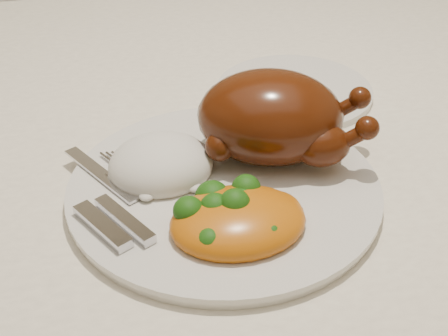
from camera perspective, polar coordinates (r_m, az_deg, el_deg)
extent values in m
cube|color=brown|center=(0.73, -10.27, 0.09)|extent=(1.60, 0.90, 0.04)
cube|color=white|center=(0.72, -10.47, 1.66)|extent=(1.72, 1.02, 0.01)
cube|color=white|center=(1.21, -10.71, 11.29)|extent=(1.72, 0.01, 0.18)
cylinder|color=silver|center=(0.63, 0.00, -1.99)|extent=(0.40, 0.40, 0.01)
cylinder|color=silver|center=(0.82, 6.41, 7.03)|extent=(0.21, 0.21, 0.01)
ellipsoid|color=#4F1D08|center=(0.65, 4.22, 4.68)|extent=(0.17, 0.15, 0.10)
ellipsoid|color=#4F1D08|center=(0.63, 3.45, 6.08)|extent=(0.08, 0.07, 0.04)
ellipsoid|color=#4F1D08|center=(0.63, 8.97, 2.04)|extent=(0.06, 0.04, 0.04)
sphere|color=#4F1D08|center=(0.63, 12.97, 3.58)|extent=(0.02, 0.02, 0.02)
ellipsoid|color=#4F1D08|center=(0.68, 8.63, 4.84)|extent=(0.06, 0.04, 0.04)
sphere|color=#4F1D08|center=(0.68, 12.32, 6.29)|extent=(0.02, 0.02, 0.02)
sphere|color=#4F1D08|center=(0.63, -0.38, 2.00)|extent=(0.03, 0.03, 0.03)
sphere|color=#4F1D08|center=(0.69, 0.02, 5.19)|extent=(0.03, 0.03, 0.03)
ellipsoid|color=white|center=(0.64, -5.78, 0.28)|extent=(0.12, 0.11, 0.06)
ellipsoid|color=orange|center=(0.57, 1.29, -4.95)|extent=(0.13, 0.10, 0.04)
ellipsoid|color=orange|center=(0.58, 4.36, -3.91)|extent=(0.06, 0.05, 0.03)
ellipsoid|color=#163B09|center=(0.56, -0.83, -3.82)|extent=(0.03, 0.03, 0.03)
ellipsoid|color=#163B09|center=(0.58, 1.70, -3.09)|extent=(0.03, 0.03, 0.03)
ellipsoid|color=#163B09|center=(0.55, 2.67, -6.16)|extent=(0.03, 0.03, 0.03)
ellipsoid|color=#163B09|center=(0.59, -1.08, -2.62)|extent=(0.03, 0.03, 0.03)
ellipsoid|color=#163B09|center=(0.57, 3.83, -3.97)|extent=(0.03, 0.03, 0.02)
ellipsoid|color=#163B09|center=(0.56, -3.27, -3.89)|extent=(0.03, 0.03, 0.03)
ellipsoid|color=#163B09|center=(0.59, 2.03, -1.91)|extent=(0.03, 0.03, 0.03)
ellipsoid|color=#163B09|center=(0.56, 0.99, -3.42)|extent=(0.03, 0.03, 0.03)
ellipsoid|color=#163B09|center=(0.55, 4.23, -6.05)|extent=(0.02, 0.02, 0.02)
ellipsoid|color=#163B09|center=(0.54, -1.30, -6.49)|extent=(0.02, 0.02, 0.02)
cube|color=silver|center=(0.65, -11.18, -0.53)|extent=(0.08, 0.11, 0.00)
cube|color=silver|center=(0.58, -11.06, -5.22)|extent=(0.05, 0.07, 0.01)
cube|color=silver|center=(0.58, -9.08, -4.71)|extent=(0.05, 0.08, 0.01)
cube|color=silver|center=(0.64, -9.42, -0.28)|extent=(0.06, 0.08, 0.00)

